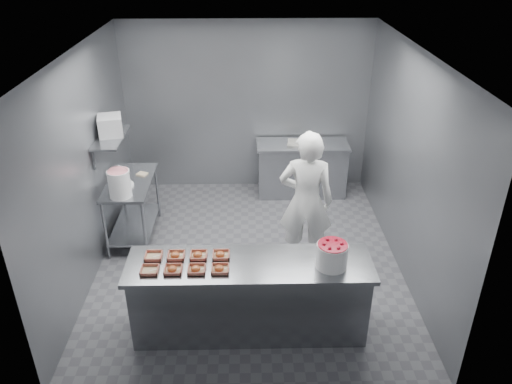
# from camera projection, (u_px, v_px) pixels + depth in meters

# --- Properties ---
(floor) EXTENTS (4.50, 4.50, 0.00)m
(floor) POSITION_uv_depth(u_px,v_px,m) (249.00, 258.00, 6.84)
(floor) COLOR #4C4C51
(floor) RESTS_ON ground
(ceiling) EXTENTS (4.50, 4.50, 0.00)m
(ceiling) POSITION_uv_depth(u_px,v_px,m) (247.00, 51.00, 5.53)
(ceiling) COLOR white
(ceiling) RESTS_ON wall_back
(wall_back) EXTENTS (4.00, 0.04, 2.80)m
(wall_back) POSITION_uv_depth(u_px,v_px,m) (247.00, 108.00, 8.17)
(wall_back) COLOR slate
(wall_back) RESTS_ON ground
(wall_left) EXTENTS (0.04, 4.50, 2.80)m
(wall_left) POSITION_uv_depth(u_px,v_px,m) (86.00, 167.00, 6.14)
(wall_left) COLOR slate
(wall_left) RESTS_ON ground
(wall_right) EXTENTS (0.04, 4.50, 2.80)m
(wall_right) POSITION_uv_depth(u_px,v_px,m) (408.00, 164.00, 6.22)
(wall_right) COLOR slate
(wall_right) RESTS_ON ground
(service_counter) EXTENTS (2.60, 0.70, 0.90)m
(service_counter) POSITION_uv_depth(u_px,v_px,m) (250.00, 296.00, 5.44)
(service_counter) COLOR slate
(service_counter) RESTS_ON ground
(prep_table) EXTENTS (0.60, 1.20, 0.90)m
(prep_table) POSITION_uv_depth(u_px,v_px,m) (132.00, 200.00, 7.06)
(prep_table) COLOR slate
(prep_table) RESTS_ON ground
(back_counter) EXTENTS (1.50, 0.60, 0.90)m
(back_counter) POSITION_uv_depth(u_px,v_px,m) (302.00, 169.00, 8.32)
(back_counter) COLOR slate
(back_counter) RESTS_ON ground
(wall_shelf) EXTENTS (0.35, 0.90, 0.03)m
(wall_shelf) POSITION_uv_depth(u_px,v_px,m) (111.00, 137.00, 6.61)
(wall_shelf) COLOR slate
(wall_shelf) RESTS_ON wall_left
(tray_0) EXTENTS (0.19, 0.18, 0.04)m
(tray_0) POSITION_uv_depth(u_px,v_px,m) (150.00, 270.00, 5.09)
(tray_0) COLOR tan
(tray_0) RESTS_ON service_counter
(tray_1) EXTENTS (0.19, 0.18, 0.06)m
(tray_1) POSITION_uv_depth(u_px,v_px,m) (173.00, 269.00, 5.09)
(tray_1) COLOR tan
(tray_1) RESTS_ON service_counter
(tray_2) EXTENTS (0.19, 0.18, 0.06)m
(tray_2) POSITION_uv_depth(u_px,v_px,m) (196.00, 269.00, 5.10)
(tray_2) COLOR tan
(tray_2) RESTS_ON service_counter
(tray_3) EXTENTS (0.19, 0.18, 0.06)m
(tray_3) POSITION_uv_depth(u_px,v_px,m) (220.00, 269.00, 5.10)
(tray_3) COLOR tan
(tray_3) RESTS_ON service_counter
(tray_4) EXTENTS (0.19, 0.18, 0.04)m
(tray_4) POSITION_uv_depth(u_px,v_px,m) (154.00, 256.00, 5.31)
(tray_4) COLOR tan
(tray_4) RESTS_ON service_counter
(tray_5) EXTENTS (0.19, 0.18, 0.06)m
(tray_5) POSITION_uv_depth(u_px,v_px,m) (176.00, 255.00, 5.31)
(tray_5) COLOR tan
(tray_5) RESTS_ON service_counter
(tray_6) EXTENTS (0.19, 0.18, 0.06)m
(tray_6) POSITION_uv_depth(u_px,v_px,m) (198.00, 255.00, 5.31)
(tray_6) COLOR tan
(tray_6) RESTS_ON service_counter
(tray_7) EXTENTS (0.19, 0.18, 0.06)m
(tray_7) POSITION_uv_depth(u_px,v_px,m) (221.00, 255.00, 5.32)
(tray_7) COLOR tan
(tray_7) RESTS_ON service_counter
(worker) EXTENTS (0.74, 0.54, 1.89)m
(worker) POSITION_uv_depth(u_px,v_px,m) (306.00, 201.00, 6.31)
(worker) COLOR white
(worker) RESTS_ON ground
(strawberry_tub) EXTENTS (0.33, 0.33, 0.27)m
(strawberry_tub) POSITION_uv_depth(u_px,v_px,m) (332.00, 254.00, 5.11)
(strawberry_tub) COLOR white
(strawberry_tub) RESTS_ON service_counter
(glaze_bucket) EXTENTS (0.31, 0.29, 0.45)m
(glaze_bucket) POSITION_uv_depth(u_px,v_px,m) (119.00, 183.00, 6.44)
(glaze_bucket) COLOR white
(glaze_bucket) RESTS_ON prep_table
(bucket_lid) EXTENTS (0.39, 0.39, 0.03)m
(bucket_lid) POSITION_uv_depth(u_px,v_px,m) (122.00, 185.00, 6.77)
(bucket_lid) COLOR white
(bucket_lid) RESTS_ON prep_table
(rag) EXTENTS (0.17, 0.16, 0.02)m
(rag) POSITION_uv_depth(u_px,v_px,m) (142.00, 174.00, 7.10)
(rag) COLOR #CCB28C
(rag) RESTS_ON prep_table
(appliance) EXTENTS (0.38, 0.41, 0.26)m
(appliance) POSITION_uv_depth(u_px,v_px,m) (110.00, 126.00, 6.59)
(appliance) COLOR gray
(appliance) RESTS_ON wall_shelf
(paper_stack) EXTENTS (0.34, 0.27, 0.05)m
(paper_stack) POSITION_uv_depth(u_px,v_px,m) (297.00, 142.00, 8.10)
(paper_stack) COLOR silver
(paper_stack) RESTS_ON back_counter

